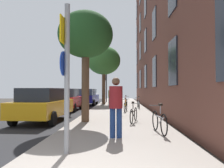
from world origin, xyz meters
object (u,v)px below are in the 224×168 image
(sign_post, at_px, (66,69))
(pedestrian_1, at_px, (110,96))
(pedestrian_2, at_px, (111,95))
(car_3, at_px, (90,95))
(bicycle_0, at_px, (159,121))
(bicycle_3, at_px, (126,106))
(pedestrian_0, at_px, (116,103))
(car_0, at_px, (43,105))
(bicycle_5, at_px, (126,102))
(tree_far, at_px, (104,61))
(bicycle_4, at_px, (138,104))
(traffic_light, at_px, (105,82))
(car_2, at_px, (87,97))
(bicycle_2, at_px, (120,109))
(tree_near, at_px, (86,36))
(bicycle_1, at_px, (134,114))
(car_1, at_px, (66,99))

(sign_post, relative_size, pedestrian_1, 2.12)
(pedestrian_2, distance_m, car_3, 7.90)
(bicycle_0, height_order, pedestrian_1, pedestrian_1)
(bicycle_3, height_order, pedestrian_0, pedestrian_0)
(pedestrian_0, distance_m, car_3, 22.58)
(pedestrian_2, xyz_separation_m, car_0, (-2.86, -11.06, -0.24))
(sign_post, distance_m, bicycle_5, 14.61)
(bicycle_5, height_order, pedestrian_0, pedestrian_0)
(tree_far, bearing_deg, bicycle_4, -58.75)
(bicycle_0, bearing_deg, bicycle_4, 89.38)
(traffic_light, xyz_separation_m, car_2, (-1.62, -3.96, -1.58))
(pedestrian_0, bearing_deg, bicycle_5, 87.10)
(bicycle_5, distance_m, car_0, 9.81)
(bicycle_0, height_order, car_2, car_2)
(bicycle_5, xyz_separation_m, car_3, (-4.42, 9.51, 0.36))
(car_2, bearing_deg, car_3, 94.64)
(car_2, bearing_deg, pedestrian_0, -78.14)
(bicycle_2, relative_size, pedestrian_1, 1.09)
(tree_near, distance_m, bicycle_1, 4.15)
(pedestrian_1, bearing_deg, car_1, -140.60)
(pedestrian_0, distance_m, car_0, 5.32)
(bicycle_3, bearing_deg, bicycle_1, -87.20)
(traffic_light, distance_m, bicycle_1, 16.37)
(sign_post, xyz_separation_m, bicycle_4, (2.64, 12.02, -1.56))
(traffic_light, distance_m, bicycle_3, 11.64)
(car_1, relative_size, car_2, 0.98)
(pedestrian_1, bearing_deg, bicycle_5, 19.32)
(bicycle_2, xyz_separation_m, pedestrian_2, (-0.88, 9.43, 0.57))
(car_0, bearing_deg, bicycle_4, 51.50)
(bicycle_2, relative_size, bicycle_3, 1.10)
(bicycle_1, distance_m, bicycle_5, 9.60)
(bicycle_2, height_order, car_1, car_1)
(bicycle_5, distance_m, pedestrian_0, 12.78)
(bicycle_4, bearing_deg, bicycle_2, -106.08)
(sign_post, relative_size, bicycle_3, 2.15)
(bicycle_5, bearing_deg, traffic_light, 109.00)
(bicycle_3, height_order, car_2, car_2)
(bicycle_1, height_order, pedestrian_2, pedestrian_2)
(tree_near, height_order, bicycle_1, tree_near)
(sign_post, distance_m, tree_far, 17.21)
(tree_far, relative_size, bicycle_2, 3.31)
(car_0, relative_size, car_1, 1.01)
(bicycle_4, bearing_deg, sign_post, -102.38)
(pedestrian_1, relative_size, car_2, 0.37)
(traffic_light, xyz_separation_m, pedestrian_1, (0.88, -6.96, -1.39))
(bicycle_2, bearing_deg, car_2, 109.03)
(bicycle_4, bearing_deg, traffic_light, 109.33)
(traffic_light, bearing_deg, bicycle_0, -80.74)
(car_2, bearing_deg, sign_post, -82.95)
(bicycle_4, xyz_separation_m, car_2, (-4.74, 4.92, 0.36))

